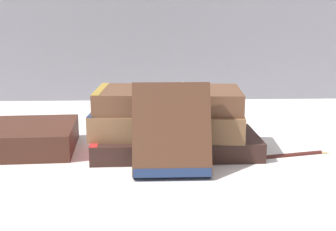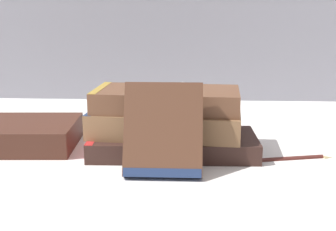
% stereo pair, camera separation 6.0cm
% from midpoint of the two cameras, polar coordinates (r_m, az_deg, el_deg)
% --- Properties ---
extents(ground_plane, '(3.00, 3.00, 0.00)m').
position_cam_midpoint_polar(ground_plane, '(0.73, -0.10, -4.88)').
color(ground_plane, silver).
extents(book_flat_bottom, '(0.26, 0.13, 0.03)m').
position_cam_midpoint_polar(book_flat_bottom, '(0.73, 2.58, -3.53)').
color(book_flat_bottom, '#331E19').
rests_on(book_flat_bottom, ground_plane).
extents(book_flat_middle, '(0.24, 0.13, 0.04)m').
position_cam_midpoint_polar(book_flat_middle, '(0.73, 1.63, -0.82)').
color(book_flat_middle, brown).
rests_on(book_flat_middle, book_flat_bottom).
extents(book_flat_top, '(0.23, 0.12, 0.03)m').
position_cam_midpoint_polar(book_flat_top, '(0.73, 1.79, 1.95)').
color(book_flat_top, brown).
rests_on(book_flat_top, book_flat_middle).
extents(book_side_left, '(0.20, 0.15, 0.04)m').
position_cam_midpoint_polar(book_side_left, '(0.80, -16.37, -2.24)').
color(book_side_left, '#422319').
rests_on(book_side_left, ground_plane).
extents(book_leaning_front, '(0.11, 0.06, 0.13)m').
position_cam_midpoint_polar(book_leaning_front, '(0.63, 2.13, -2.25)').
color(book_leaning_front, '#4C2D1E').
rests_on(book_leaning_front, ground_plane).
extents(pocket_watch, '(0.06, 0.06, 0.01)m').
position_cam_midpoint_polar(pocket_watch, '(0.73, 4.18, 3.45)').
color(pocket_watch, silver).
rests_on(pocket_watch, book_flat_top).
extents(reading_glasses, '(0.09, 0.05, 0.00)m').
position_cam_midpoint_polar(reading_glasses, '(0.87, -1.64, -1.75)').
color(reading_glasses, black).
rests_on(reading_glasses, ground_plane).
extents(fountain_pen, '(0.14, 0.04, 0.01)m').
position_cam_midpoint_polar(fountain_pen, '(0.74, 17.00, -4.84)').
color(fountain_pen, '#471E19').
rests_on(fountain_pen, ground_plane).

